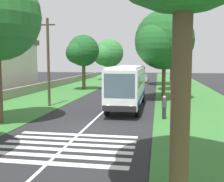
{
  "coord_description": "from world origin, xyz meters",
  "views": [
    {
      "loc": [
        -16.71,
        -4.45,
        4.24
      ],
      "look_at": [
        6.97,
        -0.54,
        1.6
      ],
      "focal_mm": 44.84,
      "sensor_mm": 36.0,
      "label": 1
    }
  ],
  "objects_px": {
    "coach_bus": "(128,84)",
    "trailing_car_0": "(118,82)",
    "roadside_tree_left_0": "(108,54)",
    "roadside_tree_right_3": "(163,42)",
    "trailing_car_1": "(143,79)",
    "roadside_tree_right_1": "(163,42)",
    "utility_pole": "(48,61)",
    "pedestrian": "(164,107)",
    "trailing_car_2": "(132,76)",
    "roadside_tree_left_1": "(82,52)",
    "roadside_tree_right_2": "(171,31)"
  },
  "relations": [
    {
      "from": "coach_bus",
      "to": "trailing_car_0",
      "type": "relative_size",
      "value": 2.6
    },
    {
      "from": "roadside_tree_left_0",
      "to": "roadside_tree_right_3",
      "type": "xyz_separation_m",
      "value": [
        -10.88,
        -11.39,
        1.72
      ]
    },
    {
      "from": "trailing_car_1",
      "to": "roadside_tree_right_1",
      "type": "xyz_separation_m",
      "value": [
        -23.99,
        -3.31,
        5.52
      ]
    },
    {
      "from": "roadside_tree_right_1",
      "to": "utility_pole",
      "type": "relative_size",
      "value": 1.19
    },
    {
      "from": "utility_pole",
      "to": "trailing_car_1",
      "type": "bearing_deg",
      "value": -13.11
    },
    {
      "from": "utility_pole",
      "to": "pedestrian",
      "type": "bearing_deg",
      "value": -112.08
    },
    {
      "from": "roadside_tree_right_3",
      "to": "pedestrian",
      "type": "height_order",
      "value": "roadside_tree_right_3"
    },
    {
      "from": "roadside_tree_right_1",
      "to": "pedestrian",
      "type": "xyz_separation_m",
      "value": [
        -10.47,
        -0.03,
        -5.28
      ]
    },
    {
      "from": "trailing_car_2",
      "to": "roadside_tree_left_1",
      "type": "bearing_deg",
      "value": 168.9
    },
    {
      "from": "trailing_car_1",
      "to": "pedestrian",
      "type": "xyz_separation_m",
      "value": [
        -34.46,
        -3.34,
        0.24
      ]
    },
    {
      "from": "trailing_car_0",
      "to": "roadside_tree_right_2",
      "type": "relative_size",
      "value": 0.4
    },
    {
      "from": "roadside_tree_left_0",
      "to": "roadside_tree_right_1",
      "type": "xyz_separation_m",
      "value": [
        -29.04,
        -11.08,
        0.6
      ]
    },
    {
      "from": "roadside_tree_left_1",
      "to": "pedestrian",
      "type": "distance_m",
      "value": 22.43
    },
    {
      "from": "roadside_tree_left_0",
      "to": "roadside_tree_left_1",
      "type": "xyz_separation_m",
      "value": [
        -20.63,
        0.09,
        -0.1
      ]
    },
    {
      "from": "roadside_tree_right_2",
      "to": "pedestrian",
      "type": "distance_m",
      "value": 20.24
    },
    {
      "from": "coach_bus",
      "to": "trailing_car_1",
      "type": "relative_size",
      "value": 2.6
    },
    {
      "from": "coach_bus",
      "to": "pedestrian",
      "type": "relative_size",
      "value": 6.6
    },
    {
      "from": "trailing_car_0",
      "to": "roadside_tree_right_1",
      "type": "height_order",
      "value": "roadside_tree_right_1"
    },
    {
      "from": "trailing_car_0",
      "to": "trailing_car_1",
      "type": "distance_m",
      "value": 9.9
    },
    {
      "from": "coach_bus",
      "to": "utility_pole",
      "type": "relative_size",
      "value": 1.4
    },
    {
      "from": "roadside_tree_right_1",
      "to": "roadside_tree_right_2",
      "type": "height_order",
      "value": "roadside_tree_right_2"
    },
    {
      "from": "roadside_tree_left_0",
      "to": "coach_bus",
      "type": "bearing_deg",
      "value": -167.11
    },
    {
      "from": "trailing_car_0",
      "to": "roadside_tree_left_0",
      "type": "bearing_deg",
      "value": 16.07
    },
    {
      "from": "utility_pole",
      "to": "trailing_car_2",
      "type": "bearing_deg",
      "value": -5.79
    },
    {
      "from": "roadside_tree_right_3",
      "to": "utility_pole",
      "type": "bearing_deg",
      "value": 156.41
    },
    {
      "from": "trailing_car_0",
      "to": "roadside_tree_right_2",
      "type": "distance_m",
      "value": 12.82
    },
    {
      "from": "trailing_car_2",
      "to": "roadside_tree_right_2",
      "type": "relative_size",
      "value": 0.4
    },
    {
      "from": "roadside_tree_left_1",
      "to": "roadside_tree_right_3",
      "type": "bearing_deg",
      "value": -49.66
    },
    {
      "from": "trailing_car_0",
      "to": "roadside_tree_right_3",
      "type": "xyz_separation_m",
      "value": [
        3.37,
        -7.28,
        6.64
      ]
    },
    {
      "from": "roadside_tree_right_1",
      "to": "roadside_tree_left_1",
      "type": "bearing_deg",
      "value": 53.02
    },
    {
      "from": "utility_pole",
      "to": "pedestrian",
      "type": "xyz_separation_m",
      "value": [
        -4.21,
        -10.39,
        -3.27
      ]
    },
    {
      "from": "trailing_car_2",
      "to": "trailing_car_1",
      "type": "bearing_deg",
      "value": -160.57
    },
    {
      "from": "trailing_car_2",
      "to": "roadside_tree_right_3",
      "type": "relative_size",
      "value": 0.4
    },
    {
      "from": "coach_bus",
      "to": "roadside_tree_left_1",
      "type": "distance_m",
      "value": 16.78
    },
    {
      "from": "trailing_car_2",
      "to": "roadside_tree_right_1",
      "type": "xyz_separation_m",
      "value": [
        -32.75,
        -6.4,
        5.52
      ]
    },
    {
      "from": "pedestrian",
      "to": "trailing_car_0",
      "type": "bearing_deg",
      "value": 15.51
    },
    {
      "from": "coach_bus",
      "to": "trailing_car_2",
      "type": "distance_m",
      "value": 38.82
    },
    {
      "from": "trailing_car_0",
      "to": "roadside_tree_right_3",
      "type": "height_order",
      "value": "roadside_tree_right_3"
    },
    {
      "from": "coach_bus",
      "to": "roadside_tree_left_0",
      "type": "bearing_deg",
      "value": 12.89
    },
    {
      "from": "trailing_car_1",
      "to": "roadside_tree_right_3",
      "type": "distance_m",
      "value": 9.55
    },
    {
      "from": "coach_bus",
      "to": "roadside_tree_right_2",
      "type": "bearing_deg",
      "value": -16.73
    },
    {
      "from": "roadside_tree_left_0",
      "to": "roadside_tree_right_3",
      "type": "distance_m",
      "value": 15.84
    },
    {
      "from": "coach_bus",
      "to": "roadside_tree_right_3",
      "type": "height_order",
      "value": "roadside_tree_right_3"
    },
    {
      "from": "trailing_car_1",
      "to": "roadside_tree_left_1",
      "type": "xyz_separation_m",
      "value": [
        -15.58,
        7.86,
        4.82
      ]
    },
    {
      "from": "coach_bus",
      "to": "utility_pole",
      "type": "distance_m",
      "value": 7.55
    },
    {
      "from": "roadside_tree_left_0",
      "to": "roadside_tree_right_2",
      "type": "height_order",
      "value": "roadside_tree_right_2"
    },
    {
      "from": "roadside_tree_left_0",
      "to": "roadside_tree_right_1",
      "type": "relative_size",
      "value": 0.93
    },
    {
      "from": "roadside_tree_right_2",
      "to": "pedestrian",
      "type": "height_order",
      "value": "roadside_tree_right_2"
    },
    {
      "from": "trailing_car_1",
      "to": "pedestrian",
      "type": "height_order",
      "value": "pedestrian"
    },
    {
      "from": "roadside_tree_right_3",
      "to": "pedestrian",
      "type": "bearing_deg",
      "value": 179.45
    }
  ]
}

